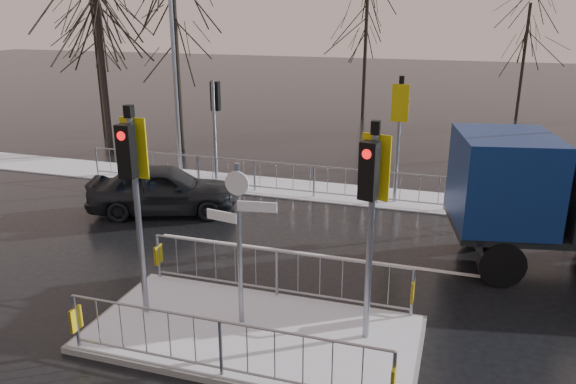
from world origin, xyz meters
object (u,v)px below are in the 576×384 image
(traffic_island, at_px, (252,318))
(flatbed_truck, at_px, (545,199))
(car_far_lane, at_px, (163,189))
(street_lamp_left, at_px, (175,46))

(traffic_island, height_order, flatbed_truck, traffic_island)
(car_far_lane, distance_m, flatbed_truck, 10.10)
(traffic_island, relative_size, street_lamp_left, 0.73)
(traffic_island, relative_size, flatbed_truck, 0.85)
(traffic_island, height_order, car_far_lane, traffic_island)
(car_far_lane, bearing_deg, street_lamp_left, 1.43)
(car_far_lane, xyz_separation_m, street_lamp_left, (-1.60, 4.13, 3.77))
(flatbed_truck, bearing_deg, traffic_island, -137.74)
(traffic_island, bearing_deg, street_lamp_left, 124.07)
(car_far_lane, height_order, street_lamp_left, street_lamp_left)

